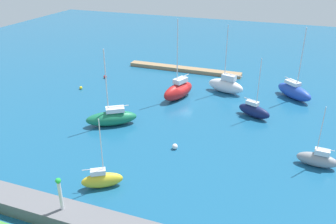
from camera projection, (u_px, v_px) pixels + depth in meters
water at (185, 100)px, 64.19m from camera, size 160.00×160.00×0.00m
pier_dock at (184, 69)px, 79.00m from camera, size 25.86×2.19×0.79m
breakwater at (81, 219)px, 34.90m from camera, size 72.53×3.07×1.54m
harbor_beacon at (60, 191)px, 34.28m from camera, size 0.56×0.56×3.73m
sailboat_yellow_lone_south at (102, 179)px, 40.44m from camera, size 4.80×3.73×8.88m
sailboat_white_outer_mooring at (226, 85)px, 66.79m from camera, size 7.54×4.09×12.90m
sailboat_red_west_end at (178, 90)px, 64.02m from camera, size 4.95×7.96×14.59m
sailboat_blue_by_breakwater at (294, 91)px, 64.31m from camera, size 7.37×6.94×13.17m
sailboat_gray_along_channel at (317, 159)px, 44.37m from camera, size 5.11×2.01×8.28m
sailboat_green_mid_basin at (112, 118)px, 54.62m from camera, size 7.99×6.44×12.26m
sailboat_navy_far_south at (254, 110)px, 57.31m from camera, size 5.86×3.79×10.04m
mooring_buoy_yellow at (81, 88)px, 68.81m from camera, size 0.60×0.60×0.60m
mooring_buoy_white at (175, 146)px, 48.40m from camera, size 0.79×0.79×0.79m
mooring_buoy_red at (105, 77)px, 74.57m from camera, size 0.69×0.69×0.69m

